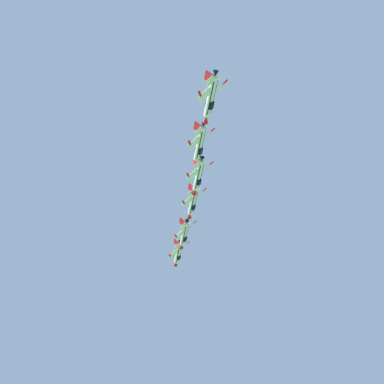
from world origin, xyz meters
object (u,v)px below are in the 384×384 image
object	(u,v)px
fighter_jet_right_outer	(199,144)
fighter_jet_left_wing	(184,234)
fighter_jet_lead	(178,253)
fighter_jet_left_outer	(198,176)
fighter_jet_right_wing	(193,202)
fighter_jet_trail_slot	(210,98)

from	to	relation	value
fighter_jet_right_outer	fighter_jet_left_wing	bearing A→B (deg)	88.61
fighter_jet_lead	fighter_jet_left_outer	size ratio (longest dim) A/B	1.00
fighter_jet_left_wing	fighter_jet_left_outer	world-z (taller)	fighter_jet_left_outer
fighter_jet_right_wing	fighter_jet_left_wing	bearing A→B (deg)	93.28
fighter_jet_lead	fighter_jet_right_outer	size ratio (longest dim) A/B	1.00
fighter_jet_right_wing	fighter_jet_left_outer	bearing A→B (deg)	-91.19
fighter_jet_right_wing	fighter_jet_trail_slot	bearing A→B (deg)	-92.11
fighter_jet_right_wing	fighter_jet_left_outer	distance (m)	13.66
fighter_jet_right_outer	fighter_jet_right_wing	bearing A→B (deg)	85.94
fighter_jet_trail_slot	fighter_jet_lead	bearing A→B (deg)	89.77
fighter_jet_right_wing	fighter_jet_trail_slot	size ratio (longest dim) A/B	1.00
fighter_jet_lead	fighter_jet_trail_slot	bearing A→B (deg)	-90.23
fighter_jet_lead	fighter_jet_right_outer	world-z (taller)	fighter_jet_lead
fighter_jet_left_wing	fighter_jet_right_wing	distance (m)	15.03
fighter_jet_right_wing	fighter_jet_right_outer	world-z (taller)	fighter_jet_right_wing
fighter_jet_left_wing	fighter_jet_left_outer	distance (m)	28.44
fighter_jet_lead	fighter_jet_right_wing	distance (m)	29.65
fighter_jet_left_wing	fighter_jet_left_outer	xyz separation A→B (m)	(9.32, -26.85, 0.85)
fighter_jet_right_outer	fighter_jet_lead	bearing A→B (deg)	89.41
fighter_jet_lead	fighter_jet_right_outer	xyz separation A→B (m)	(16.62, -53.00, -0.99)
fighter_jet_left_wing	fighter_jet_right_outer	bearing A→B (deg)	-91.39
fighter_jet_left_wing	fighter_jet_trail_slot	world-z (taller)	fighter_jet_trail_slot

